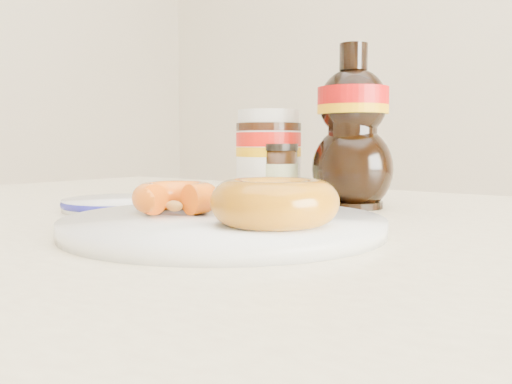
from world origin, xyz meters
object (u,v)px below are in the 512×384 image
Objects in this scene: plate at (224,224)px; dark_jar at (279,175)px; syrup_bottle at (352,127)px; nutella_jar at (268,153)px; blue_rim_saucer at (121,204)px; donut_bitten at (176,197)px; donut_whole at (275,202)px; dining_table at (252,291)px.

plate is 0.26m from dark_jar.
nutella_jar is at bearing -176.06° from syrup_bottle.
plate is at bearing -15.09° from blue_rim_saucer.
blue_rim_saucer is (-0.22, -0.20, -0.10)m from syrup_bottle.
donut_bitten is 0.79× the size of donut_whole.
plate is at bearing 168.87° from donut_whole.
nutella_jar is 0.04m from dark_jar.
syrup_bottle is (-0.00, 0.26, 0.10)m from plate.
donut_bitten is 0.67× the size of nutella_jar.
blue_rim_saucer is at bearing -123.90° from dark_jar.
syrup_bottle is 2.53× the size of dark_jar.
nutella_jar is (-0.07, 0.25, 0.04)m from donut_bitten.
dark_jar is at bearing 124.16° from donut_whole.
syrup_bottle reaches higher than blue_rim_saucer.
plate is 0.23m from blue_rim_saucer.
blue_rim_saucer is (-0.09, -0.19, -0.06)m from nutella_jar.
plate is at bearing 15.38° from donut_bitten.
plate is 0.29m from nutella_jar.
blue_rim_saucer is at bearing -137.64° from syrup_bottle.
plate is at bearing -89.66° from syrup_bottle.
donut_whole is 0.52× the size of syrup_bottle.
donut_bitten reaches higher than plate.
syrup_bottle is at bearing 75.42° from dining_table.
donut_bitten is 0.59× the size of blue_rim_saucer.
syrup_bottle reaches higher than nutella_jar.
donut_bitten is 0.26m from nutella_jar.
plate and blue_rim_saucer have the same top height.
nutella_jar is (-0.13, 0.25, 0.06)m from plate.
syrup_bottle is at bearing 90.34° from plate.
dark_jar reaches higher than donut_bitten.
dark_jar is 0.21m from blue_rim_saucer.
donut_whole is at bearing -75.63° from syrup_bottle.
nutella_jar is at bearing 117.31° from plate.
plate is 2.32× the size of nutella_jar.
nutella_jar is 1.57× the size of dark_jar.
nutella_jar is 0.62× the size of syrup_bottle.
dining_table is at bearing 12.68° from blue_rim_saucer.
dark_jar reaches higher than dining_table.
nutella_jar is at bearing 126.84° from donut_whole.
donut_whole is at bearing -55.84° from dark_jar.
plate is 3.48× the size of donut_bitten.
donut_whole is 1.32× the size of dark_jar.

